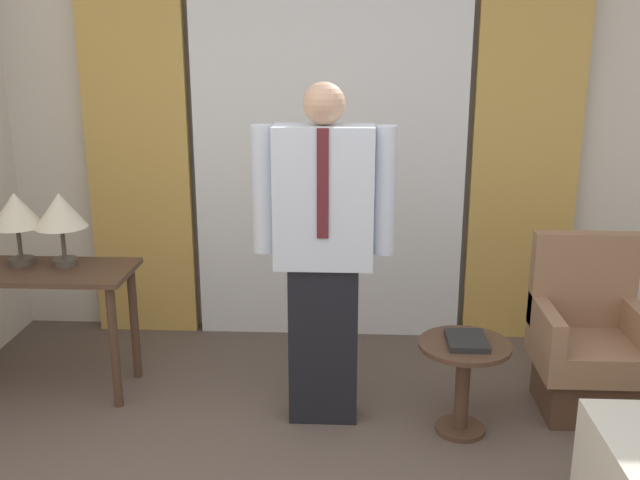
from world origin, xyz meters
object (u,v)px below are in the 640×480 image
(desk, at_px, (41,291))
(table_lamp_right, at_px, (60,213))
(book, at_px, (467,340))
(table_lamp_left, at_px, (16,212))
(person, at_px, (324,246))
(side_table, at_px, (463,371))
(armchair, at_px, (587,349))

(desk, xyz_separation_m, table_lamp_right, (0.13, 0.08, 0.44))
(desk, height_order, book, desk)
(table_lamp_right, xyz_separation_m, book, (2.20, -0.43, -0.53))
(table_lamp_left, distance_m, book, 2.55)
(person, bearing_deg, table_lamp_left, 169.85)
(person, bearing_deg, side_table, -9.39)
(desk, height_order, table_lamp_right, table_lamp_right)
(table_lamp_left, distance_m, person, 1.76)
(table_lamp_left, xyz_separation_m, armchair, (3.15, -0.14, -0.69))
(person, height_order, side_table, person)
(desk, xyz_separation_m, side_table, (2.32, -0.35, -0.26))
(table_lamp_right, relative_size, person, 0.23)
(desk, relative_size, table_lamp_left, 2.51)
(side_table, xyz_separation_m, book, (0.01, -0.00, 0.17))
(table_lamp_left, distance_m, table_lamp_right, 0.25)
(table_lamp_left, bearing_deg, book, -9.93)
(desk, bearing_deg, table_lamp_right, 31.38)
(desk, bearing_deg, person, -8.25)
(table_lamp_right, xyz_separation_m, person, (1.48, -0.31, -0.08))
(table_lamp_left, xyz_separation_m, book, (2.45, -0.43, -0.53))
(person, xyz_separation_m, book, (0.72, -0.12, -0.45))
(armchair, distance_m, side_table, 0.77)
(person, height_order, armchair, person)
(desk, distance_m, side_table, 2.36)
(table_lamp_left, relative_size, side_table, 0.84)
(person, bearing_deg, armchair, 6.89)
(desk, height_order, armchair, armchair)
(desk, bearing_deg, book, -8.62)
(table_lamp_left, bearing_deg, desk, -31.38)
(table_lamp_right, distance_m, armchair, 2.99)
(table_lamp_right, bearing_deg, desk, -148.62)
(table_lamp_right, xyz_separation_m, armchair, (2.90, -0.14, -0.69))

